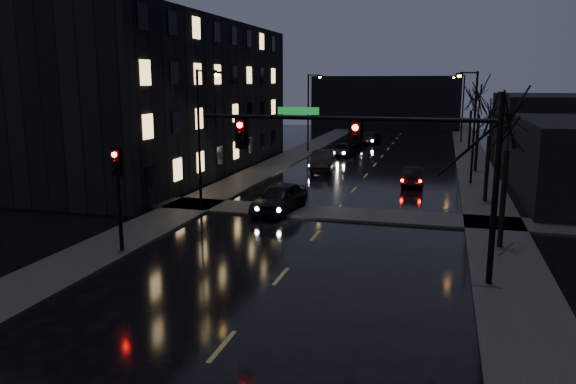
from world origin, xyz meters
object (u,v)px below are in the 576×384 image
Objects in this scene: oncoming_car_b at (323,160)px; oncoming_car_a at (279,198)px; oncoming_car_d at (370,138)px; oncoming_car_c at (342,150)px; lead_car at (413,176)px.

oncoming_car_a is at bearing -93.97° from oncoming_car_b.
oncoming_car_d is at bearing 79.44° from oncoming_car_b.
lead_car is at bearing -55.68° from oncoming_car_c.
oncoming_car_a is 1.17× the size of lead_car.
oncoming_car_c is 0.93× the size of oncoming_car_d.
oncoming_car_a is 0.99× the size of oncoming_car_d.
lead_car is (6.86, 10.51, -0.14)m from oncoming_car_a.
oncoming_car_b is 1.09× the size of oncoming_car_c.
oncoming_car_b is 9.26m from lead_car.
oncoming_car_a is 24.45m from oncoming_car_c.
oncoming_car_a is 36.02m from oncoming_car_d.
oncoming_car_b is 1.19× the size of lead_car.
oncoming_car_a is at bearing -83.27° from oncoming_car_d.
oncoming_car_b is 20.35m from oncoming_car_d.
oncoming_car_b is (-0.81, 15.70, -0.01)m from oncoming_car_a.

